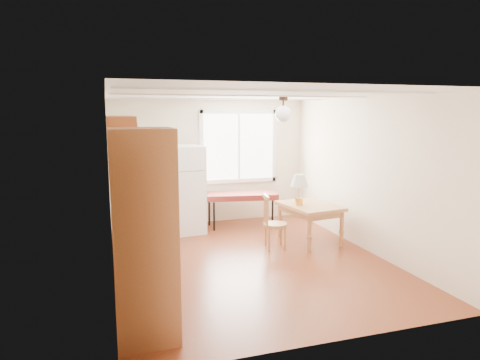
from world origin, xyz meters
name	(u,v)px	position (x,y,z in m)	size (l,w,h in m)	color
room_shell	(249,180)	(0.00, 0.00, 1.25)	(4.60, 5.60, 2.62)	#552111
kitchen_run	(135,226)	(-1.72, -0.63, 0.84)	(0.65, 3.40, 2.20)	brown
window_unit	(239,146)	(0.60, 2.47, 1.55)	(1.64, 0.05, 1.51)	white
pendant_light	(283,113)	(0.70, 0.40, 2.24)	(0.26, 0.26, 0.40)	black
refrigerator	(184,190)	(-0.67, 1.85, 0.82)	(0.75, 0.75, 1.64)	white
bench	(241,197)	(0.49, 1.98, 0.59)	(1.50, 0.77, 0.66)	#5D1A16
dining_table	(310,210)	(1.32, 0.60, 0.56)	(0.95, 1.17, 0.67)	#A06A3D
chair	(271,219)	(0.52, 0.45, 0.51)	(0.41, 0.40, 0.89)	#A06A3D
table_lamp	(299,183)	(1.12, 0.63, 1.05)	(0.31, 0.31, 0.53)	gold
coffee_maker	(138,226)	(-1.72, -1.32, 1.02)	(0.22, 0.26, 0.34)	black
kettle	(132,209)	(-1.73, -0.40, 1.01)	(0.13, 0.13, 0.26)	red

